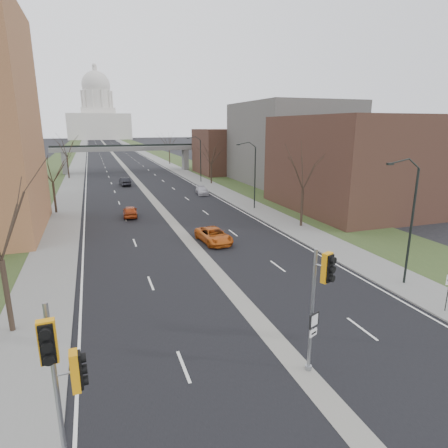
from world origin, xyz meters
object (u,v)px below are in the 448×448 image
car_right_mid (202,191)px  car_right_near (214,235)px  car_left_near (130,211)px  signal_pole_left (61,368)px  signal_pole_median (320,290)px  car_left_far (125,182)px

car_right_mid → car_right_near: bearing=-97.6°
car_right_near → car_right_mid: 25.97m
car_left_near → signal_pole_left: bearing=85.6°
car_right_near → signal_pole_median: bearing=-100.3°
signal_pole_median → car_right_mid: 46.10m
car_left_near → car_right_mid: car_left_near is taller
car_left_near → car_left_far: car_left_far is taller
car_left_far → car_right_mid: size_ratio=1.06×
car_left_near → car_right_near: car_right_near is taller
car_left_far → car_left_near: bearing=81.5°
signal_pole_median → car_right_near: bearing=61.8°
signal_pole_left → car_left_near: size_ratio=1.45×
signal_pole_median → car_right_near: (1.69, 20.06, -3.35)m
signal_pole_median → car_right_near: size_ratio=1.15×
car_right_mid → car_left_far: bearing=134.9°
signal_pole_left → car_right_near: size_ratio=1.18×
signal_pole_left → car_left_far: signal_pole_left is taller
car_left_near → car_right_mid: 17.40m
car_left_far → car_right_near: car_left_far is taller
signal_pole_left → car_right_mid: signal_pole_left is taller
signal_pole_left → car_right_near: 25.01m
signal_pole_median → signal_pole_left: bearing=166.8°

